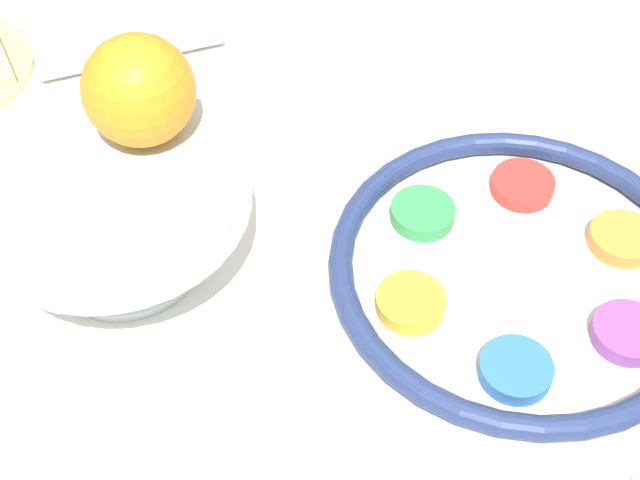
% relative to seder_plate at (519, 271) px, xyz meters
% --- Properties ---
extents(dining_table, '(1.56, 1.09, 0.76)m').
position_rel_seder_plate_xyz_m(dining_table, '(0.18, -0.12, -0.39)').
color(dining_table, white).
rests_on(dining_table, ground_plane).
extents(seder_plate, '(0.31, 0.31, 0.03)m').
position_rel_seder_plate_xyz_m(seder_plate, '(0.00, 0.00, 0.00)').
color(seder_plate, silver).
rests_on(seder_plate, dining_table).
extents(fruit_stand, '(0.22, 0.22, 0.10)m').
position_rel_seder_plate_xyz_m(fruit_stand, '(0.30, -0.13, 0.06)').
color(fruit_stand, silver).
rests_on(fruit_stand, dining_table).
extents(orange_fruit, '(0.09, 0.09, 0.09)m').
position_rel_seder_plate_xyz_m(orange_fruit, '(0.26, -0.17, 0.13)').
color(orange_fruit, orange).
rests_on(orange_fruit, fruit_stand).
extents(napkin_roll, '(0.19, 0.05, 0.05)m').
position_rel_seder_plate_xyz_m(napkin_roll, '(0.24, -0.40, 0.01)').
color(napkin_roll, white).
rests_on(napkin_roll, dining_table).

